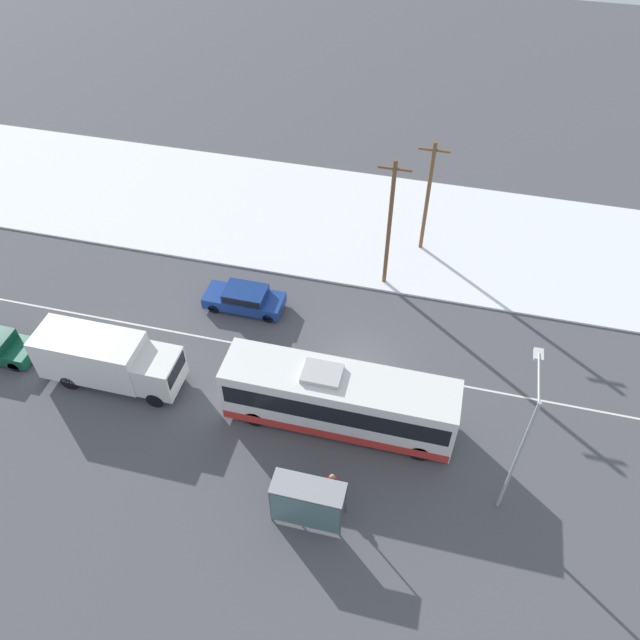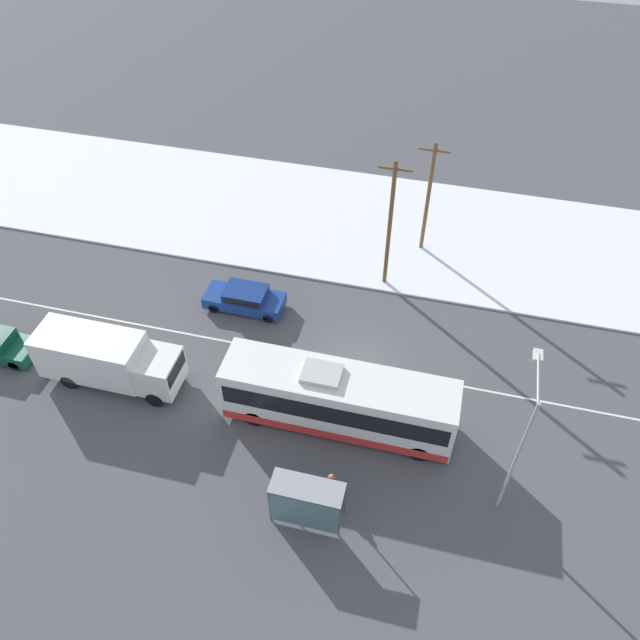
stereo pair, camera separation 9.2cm
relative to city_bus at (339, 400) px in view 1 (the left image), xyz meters
name	(u,v)px [view 1 (the left image)]	position (x,y,z in m)	size (l,w,h in m)	color
ground_plane	(359,366)	(0.28, 3.68, -1.73)	(120.00, 120.00, 0.00)	#4C4C51
snow_lot	(395,229)	(0.28, 15.85, -1.67)	(80.00, 12.18, 0.12)	white
lane_marking_center	(359,366)	(0.28, 3.68, -1.72)	(60.00, 0.12, 0.00)	silver
city_bus	(339,400)	(0.00, 0.00, 0.00)	(11.00, 2.57, 3.54)	white
box_truck	(106,359)	(-11.91, -0.23, -0.09)	(7.29, 2.30, 2.95)	silver
sedan_car	(245,298)	(-6.97, 6.49, -0.96)	(4.55, 1.80, 1.39)	navy
pedestrian_at_stop	(332,483)	(0.59, -3.91, -0.76)	(0.57, 0.25, 1.57)	#23232D
bus_shelter	(307,502)	(-0.15, -5.43, -0.05)	(3.08, 1.20, 2.40)	gray
streetlamp	(523,433)	(7.80, -2.12, 3.02)	(0.36, 2.90, 7.47)	#9EA3A8
utility_pole_roadside	(390,224)	(0.44, 10.57, 2.65)	(1.80, 0.24, 8.38)	brown
utility_pole_snowlot	(428,196)	(2.15, 14.37, 2.23)	(1.80, 0.24, 7.54)	brown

